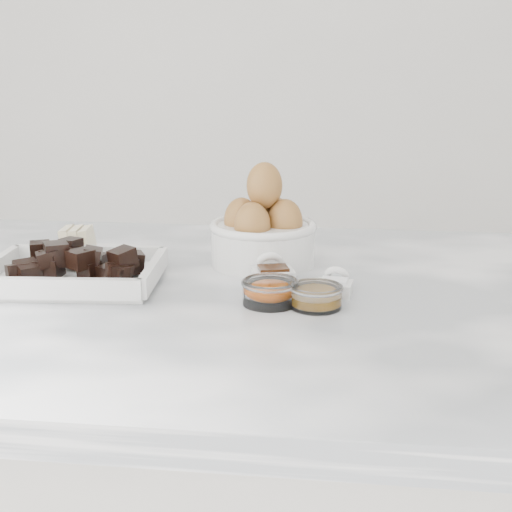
{
  "coord_description": "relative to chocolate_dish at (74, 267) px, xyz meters",
  "views": [
    {
      "loc": [
        0.14,
        -0.94,
        1.24
      ],
      "look_at": [
        0.02,
        0.03,
        0.98
      ],
      "focal_mm": 50.0,
      "sensor_mm": 36.0,
      "label": 1
    }
  ],
  "objects": [
    {
      "name": "marble_slab",
      "position": [
        0.24,
        0.01,
        -0.05
      ],
      "size": [
        1.2,
        0.8,
        0.04
      ],
      "primitive_type": "cube",
      "color": "white",
      "rests_on": "cabinet"
    },
    {
      "name": "sugar_ramekin",
      "position": [
        0.3,
        0.17,
        -0.0
      ],
      "size": [
        0.08,
        0.08,
        0.05
      ],
      "color": "white",
      "rests_on": "marble_slab"
    },
    {
      "name": "honey_bowl",
      "position": [
        0.35,
        -0.06,
        -0.01
      ],
      "size": [
        0.07,
        0.07,
        0.03
      ],
      "color": "white",
      "rests_on": "marble_slab"
    },
    {
      "name": "egg_bowl",
      "position": [
        0.25,
        0.14,
        0.03
      ],
      "size": [
        0.17,
        0.17,
        0.16
      ],
      "color": "white",
      "rests_on": "marble_slab"
    },
    {
      "name": "chocolate_dish",
      "position": [
        0.0,
        0.0,
        0.0
      ],
      "size": [
        0.25,
        0.2,
        0.06
      ],
      "color": "white",
      "rests_on": "marble_slab"
    },
    {
      "name": "salt_spoon",
      "position": [
        0.37,
        0.0,
        -0.01
      ],
      "size": [
        0.05,
        0.06,
        0.04
      ],
      "color": "white",
      "rests_on": "marble_slab"
    },
    {
      "name": "vanilla_spoon",
      "position": [
        0.28,
        0.04,
        -0.01
      ],
      "size": [
        0.07,
        0.08,
        0.04
      ],
      "color": "white",
      "rests_on": "marble_slab"
    },
    {
      "name": "zest_bowl",
      "position": [
        0.29,
        -0.05,
        -0.01
      ],
      "size": [
        0.08,
        0.08,
        0.03
      ],
      "color": "white",
      "rests_on": "marble_slab"
    },
    {
      "name": "butter_plate",
      "position": [
        -0.03,
        0.12,
        -0.01
      ],
      "size": [
        0.14,
        0.14,
        0.06
      ],
      "color": "white",
      "rests_on": "marble_slab"
    }
  ]
}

